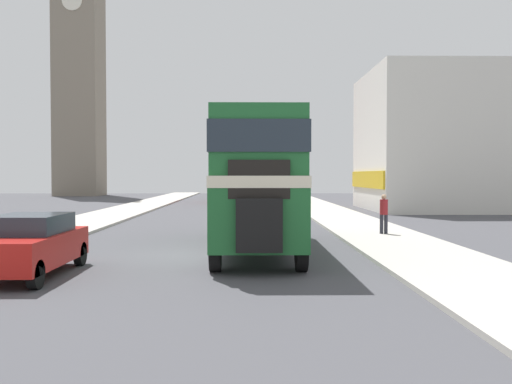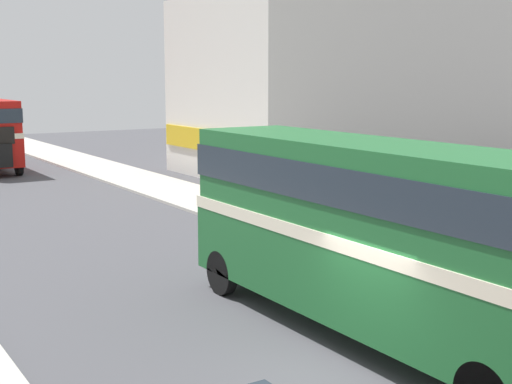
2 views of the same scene
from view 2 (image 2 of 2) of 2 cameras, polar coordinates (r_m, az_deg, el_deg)
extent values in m
plane|color=#47474C|center=(13.67, 6.86, -14.57)|extent=(120.00, 120.00, 0.00)
cube|color=#1E602D|center=(15.39, 8.50, -6.56)|extent=(2.46, 10.31, 1.60)
cube|color=beige|center=(15.17, 8.59, -3.12)|extent=(2.48, 10.36, 0.29)
cube|color=#1E602D|center=(14.98, 8.68, 0.69)|extent=(2.41, 10.10, 1.74)
cube|color=#232D38|center=(14.97, 8.69, 1.02)|extent=(2.48, 10.21, 0.79)
cylinder|color=black|center=(18.26, -2.74, -6.45)|extent=(0.28, 1.13, 1.13)
cylinder|color=black|center=(19.39, 2.89, -5.51)|extent=(0.28, 1.13, 1.13)
cube|color=black|center=(40.75, -19.68, 2.73)|extent=(1.13, 0.20, 1.28)
cube|color=black|center=(40.78, -19.80, 4.26)|extent=(1.51, 0.12, 0.93)
cylinder|color=black|center=(42.05, -18.45, 2.04)|extent=(0.28, 1.13, 1.13)
cylinder|color=#282833|center=(21.68, 11.89, -4.30)|extent=(0.14, 0.14, 0.76)
cylinder|color=#282833|center=(21.80, 12.22, -4.23)|extent=(0.14, 0.14, 0.76)
cylinder|color=maroon|center=(21.59, 12.12, -2.51)|extent=(0.32, 0.32, 0.60)
sphere|color=tan|center=(21.52, 12.15, -1.46)|extent=(0.21, 0.21, 0.21)
cube|color=silver|center=(42.85, 7.67, 8.33)|extent=(19.01, 10.98, 9.74)
cube|color=gold|center=(37.59, -3.72, 4.11)|extent=(0.12, 10.43, 1.17)
camera|label=1|loc=(12.43, 93.45, -15.04)|focal=40.00mm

